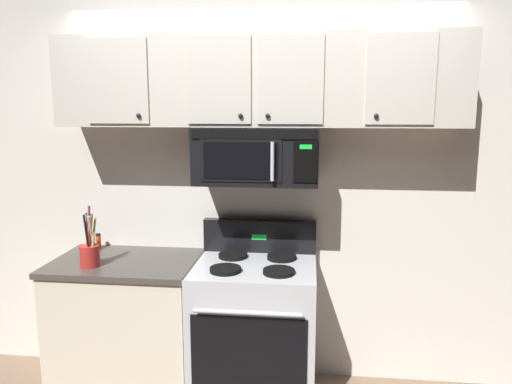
{
  "coord_description": "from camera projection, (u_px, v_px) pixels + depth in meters",
  "views": [
    {
      "loc": [
        0.33,
        -2.41,
        1.86
      ],
      "look_at": [
        0.0,
        0.49,
        1.35
      ],
      "focal_mm": 33.4,
      "sensor_mm": 36.0,
      "label": 1
    }
  ],
  "objects": [
    {
      "name": "spice_jar",
      "position": [
        98.0,
        241.0,
        3.32
      ],
      "size": [
        0.04,
        0.04,
        0.11
      ],
      "color": "#C64C19",
      "rests_on": "counter_segment"
    },
    {
      "name": "over_range_microwave",
      "position": [
        257.0,
        155.0,
        2.97
      ],
      "size": [
        0.76,
        0.43,
        0.35
      ],
      "color": "black"
    },
    {
      "name": "salt_shaker",
      "position": [
        92.0,
        243.0,
        3.24
      ],
      "size": [
        0.04,
        0.04,
        0.12
      ],
      "color": "white",
      "rests_on": "counter_segment"
    },
    {
      "name": "upper_cabinets",
      "position": [
        257.0,
        82.0,
        2.92
      ],
      "size": [
        2.5,
        0.36,
        0.55
      ],
      "color": "#BCB7AD"
    },
    {
      "name": "stove_range",
      "position": [
        255.0,
        329.0,
        3.04
      ],
      "size": [
        0.76,
        0.69,
        1.12
      ],
      "color": "#B7BABF",
      "rests_on": "ground_plane"
    },
    {
      "name": "utensil_crock_red",
      "position": [
        90.0,
        251.0,
        2.92
      ],
      "size": [
        0.12,
        0.12,
        0.38
      ],
      "color": "red",
      "rests_on": "counter_segment"
    },
    {
      "name": "back_wall",
      "position": [
        261.0,
        185.0,
        3.25
      ],
      "size": [
        5.2,
        0.1,
        2.7
      ],
      "primitive_type": "cube",
      "color": "silver",
      "rests_on": "ground_plane"
    },
    {
      "name": "counter_segment",
      "position": [
        129.0,
        325.0,
        3.15
      ],
      "size": [
        0.93,
        0.65,
        0.9
      ],
      "color": "beige",
      "rests_on": "ground_plane"
    }
  ]
}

